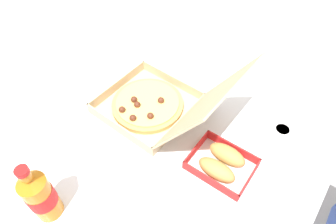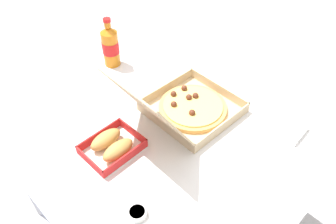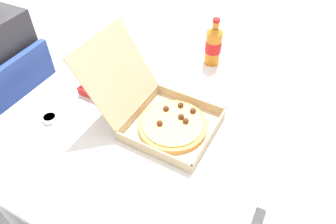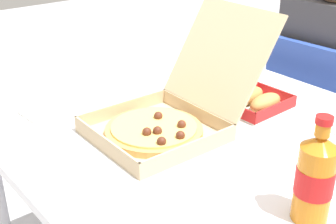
% 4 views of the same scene
% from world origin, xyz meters
% --- Properties ---
extents(ground_plane, '(10.00, 10.00, 0.00)m').
position_xyz_m(ground_plane, '(0.00, 0.00, 0.00)').
color(ground_plane, '#B2B2B7').
extents(dining_table, '(1.13, 1.01, 0.73)m').
position_xyz_m(dining_table, '(0.00, 0.00, 0.66)').
color(dining_table, white).
rests_on(dining_table, ground_plane).
extents(pizza_box_open, '(0.31, 0.47, 0.31)m').
position_xyz_m(pizza_box_open, '(-0.03, -0.09, 0.78)').
color(pizza_box_open, tan).
rests_on(pizza_box_open, dining_table).
extents(bread_side_box, '(0.15, 0.19, 0.06)m').
position_xyz_m(bread_side_box, '(0.02, 0.21, 0.76)').
color(bread_side_box, white).
rests_on(bread_side_box, dining_table).
extents(cola_bottle, '(0.07, 0.07, 0.22)m').
position_xyz_m(cola_bottle, '(0.43, -0.10, 0.83)').
color(cola_bottle, orange).
rests_on(cola_bottle, dining_table).
extents(napkin_pile, '(0.12, 0.12, 0.02)m').
position_xyz_m(napkin_pile, '(-0.35, -0.30, 0.74)').
color(napkin_pile, white).
rests_on(napkin_pile, dining_table).
extents(dipping_sauce_cup, '(0.06, 0.06, 0.02)m').
position_xyz_m(dipping_sauce_cup, '(-0.22, 0.31, 0.75)').
color(dipping_sauce_cup, white).
rests_on(dipping_sauce_cup, dining_table).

